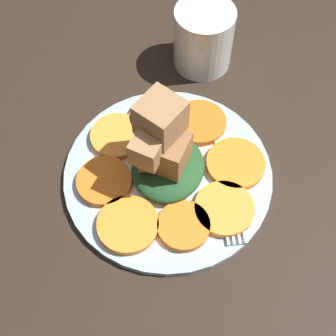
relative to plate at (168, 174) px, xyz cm
name	(u,v)px	position (x,y,z in cm)	size (l,w,h in cm)	color
table_slab	(168,180)	(0.00, 0.00, -1.52)	(120.00, 120.00, 2.00)	black
plate	(168,174)	(0.00, 0.00, 0.00)	(26.09, 26.09, 1.05)	#99B7D1
carrot_slice_0	(184,226)	(-6.95, -3.28, 1.06)	(6.20, 6.20, 0.96)	orange
carrot_slice_1	(224,209)	(-3.84, -7.58, 1.06)	(7.13, 7.13, 0.96)	orange
carrot_slice_2	(236,164)	(2.60, -8.09, 1.06)	(7.36, 7.36, 0.96)	orange
carrot_slice_3	(200,123)	(7.97, -2.62, 1.06)	(6.98, 6.98, 0.96)	orange
carrot_slice_4	(158,117)	(7.70, 2.94, 1.06)	(7.59, 7.59, 0.96)	orange
carrot_slice_5	(117,136)	(3.66, 7.51, 1.06)	(6.87, 6.87, 0.96)	orange
carrot_slice_6	(104,181)	(-3.10, 7.31, 1.06)	(6.81, 6.81, 0.96)	orange
carrot_slice_7	(128,225)	(-8.11, 3.07, 1.06)	(7.23, 7.23, 0.96)	orange
center_pile	(164,152)	(0.21, 0.49, 4.78)	(9.95, 8.96, 11.66)	#1E4723
fork	(224,174)	(1.09, -6.93, 0.78)	(19.42, 7.45, 0.40)	silver
water_glass	(203,38)	(20.30, -0.86, 4.03)	(8.35, 8.35, 9.09)	silver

